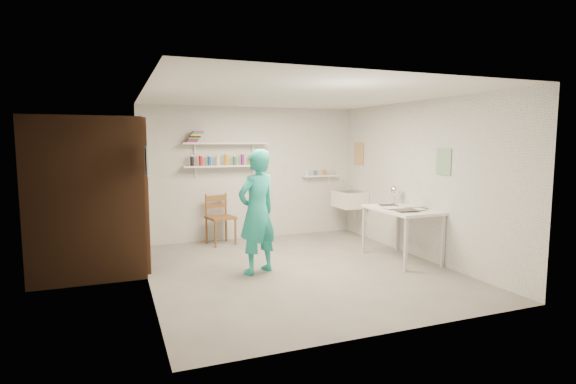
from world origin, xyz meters
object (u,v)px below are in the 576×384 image
object	(u,v)px
desk_lamp	(395,190)
belfast_sink	(350,199)
wooden_chair	(221,218)
man	(257,212)
wall_clock	(259,189)
work_table	(401,234)

from	to	relation	value
desk_lamp	belfast_sink	bearing A→B (deg)	93.68
belfast_sink	desk_lamp	bearing A→B (deg)	-86.32
wooden_chair	desk_lamp	distance (m)	2.98
man	wooden_chair	xyz separation A→B (m)	(-0.08, 1.85, -0.37)
wall_clock	wooden_chair	world-z (taller)	wall_clock
wooden_chair	desk_lamp	bearing A→B (deg)	-44.59
belfast_sink	work_table	world-z (taller)	belfast_sink
belfast_sink	desk_lamp	size ratio (longest dim) A/B	4.07
man	wooden_chair	world-z (taller)	man
belfast_sink	man	xyz separation A→B (m)	(-2.33, -1.64, 0.14)
belfast_sink	wooden_chair	bearing A→B (deg)	174.91
man	work_table	world-z (taller)	man
man	work_table	xyz separation A→B (m)	(2.22, -0.15, -0.45)
desk_lamp	wooden_chair	bearing A→B (deg)	148.46
belfast_sink	wall_clock	bearing A→B (deg)	-147.33
man	wall_clock	world-z (taller)	man
work_table	desk_lamp	xyz separation A→B (m)	(0.19, 0.47, 0.61)
belfast_sink	work_table	bearing A→B (deg)	-93.52
wall_clock	work_table	size ratio (longest dim) A/B	0.26
man	belfast_sink	bearing A→B (deg)	-168.72
man	work_table	bearing A→B (deg)	152.23
wall_clock	man	bearing A→B (deg)	-137.68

